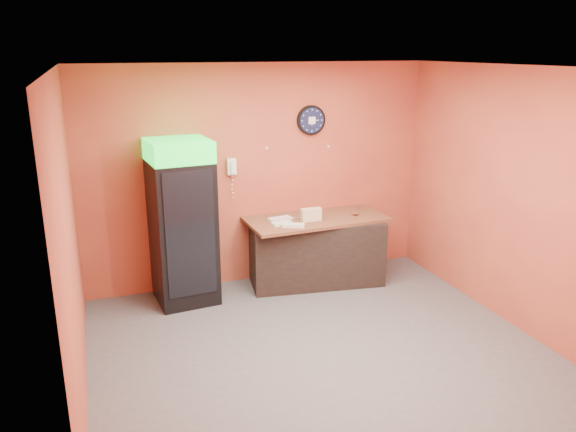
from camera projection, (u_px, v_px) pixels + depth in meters
name	position (u px, v px, depth m)	size (l,w,h in m)	color
floor	(318.00, 348.00, 5.77)	(4.50, 4.50, 0.00)	#47474C
back_wall	(260.00, 175.00, 7.17)	(4.50, 0.02, 2.80)	#B85334
left_wall	(70.00, 245.00, 4.64)	(0.02, 4.00, 2.80)	#B85334
right_wall	(511.00, 198.00, 6.09)	(0.02, 4.00, 2.80)	#B85334
ceiling	(323.00, 67.00, 4.96)	(4.50, 4.00, 0.02)	white
beverage_cooler	(183.00, 225.00, 6.59)	(0.75, 0.76, 1.97)	black
prep_counter	(315.00, 251.00, 7.32)	(1.68, 0.75, 0.84)	black
wall_clock	(311.00, 120.00, 7.17)	(0.38, 0.06, 0.38)	black
wall_phone	(232.00, 167.00, 6.96)	(0.11, 0.10, 0.20)	white
butcher_paper	(316.00, 219.00, 7.19)	(1.78, 0.84, 0.04)	brown
sub_roll_stack	(311.00, 215.00, 7.02)	(0.26, 0.09, 0.16)	beige
wrapped_sandwich_left	(282.00, 223.00, 6.88)	(0.25, 0.10, 0.04)	silver
wrapped_sandwich_mid	(294.00, 225.00, 6.80)	(0.26, 0.10, 0.04)	silver
wrapped_sandwich_right	(280.00, 219.00, 7.04)	(0.29, 0.11, 0.04)	silver
kitchen_tool	(300.00, 216.00, 7.14)	(0.05, 0.05, 0.05)	silver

